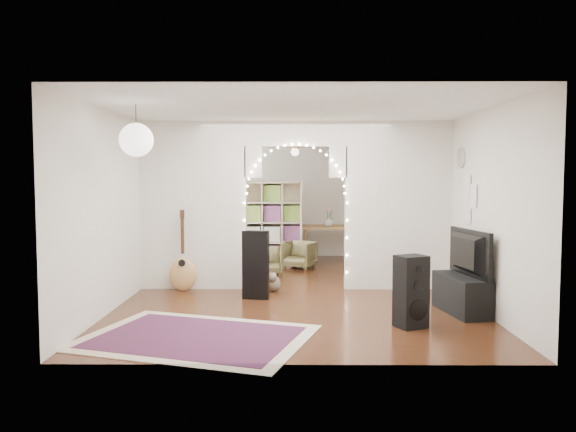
{
  "coord_description": "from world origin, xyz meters",
  "views": [
    {
      "loc": [
        -0.06,
        -9.06,
        1.81
      ],
      "look_at": [
        -0.13,
        0.3,
        1.16
      ],
      "focal_mm": 35.0,
      "sensor_mm": 36.0,
      "label": 1
    }
  ],
  "objects_px": {
    "acoustic_guitar": "(183,261)",
    "bookcase": "(262,222)",
    "dining_table": "(329,229)",
    "media_console": "(461,294)",
    "dining_chair_left": "(299,255)",
    "dining_chair_right": "(268,261)",
    "floor_speaker": "(411,292)"
  },
  "relations": [
    {
      "from": "floor_speaker",
      "to": "dining_chair_right",
      "type": "relative_size",
      "value": 1.58
    },
    {
      "from": "acoustic_guitar",
      "to": "media_console",
      "type": "bearing_deg",
      "value": -40.59
    },
    {
      "from": "acoustic_guitar",
      "to": "dining_chair_left",
      "type": "height_order",
      "value": "acoustic_guitar"
    },
    {
      "from": "bookcase",
      "to": "dining_table",
      "type": "bearing_deg",
      "value": -1.61
    },
    {
      "from": "media_console",
      "to": "dining_chair_left",
      "type": "distance_m",
      "value": 4.26
    },
    {
      "from": "acoustic_guitar",
      "to": "bookcase",
      "type": "xyz_separation_m",
      "value": [
        1.11,
        2.97,
        0.38
      ]
    },
    {
      "from": "acoustic_guitar",
      "to": "dining_table",
      "type": "xyz_separation_m",
      "value": [
        2.54,
        3.28,
        0.2
      ]
    },
    {
      "from": "dining_chair_right",
      "to": "acoustic_guitar",
      "type": "bearing_deg",
      "value": -132.38
    },
    {
      "from": "media_console",
      "to": "acoustic_guitar",
      "type": "bearing_deg",
      "value": 150.83
    },
    {
      "from": "dining_table",
      "to": "dining_chair_right",
      "type": "distance_m",
      "value": 2.18
    },
    {
      "from": "acoustic_guitar",
      "to": "dining_table",
      "type": "height_order",
      "value": "acoustic_guitar"
    },
    {
      "from": "floor_speaker",
      "to": "dining_table",
      "type": "xyz_separation_m",
      "value": [
        -0.63,
        5.41,
        0.25
      ]
    },
    {
      "from": "dining_chair_left",
      "to": "dining_table",
      "type": "bearing_deg",
      "value": 80.12
    },
    {
      "from": "dining_table",
      "to": "dining_chair_left",
      "type": "xyz_separation_m",
      "value": [
        -0.66,
        -0.99,
        -0.42
      ]
    },
    {
      "from": "dining_chair_left",
      "to": "dining_chair_right",
      "type": "bearing_deg",
      "value": -104.95
    },
    {
      "from": "media_console",
      "to": "dining_table",
      "type": "bearing_deg",
      "value": 97.57
    },
    {
      "from": "dining_table",
      "to": "dining_chair_left",
      "type": "height_order",
      "value": "dining_table"
    },
    {
      "from": "media_console",
      "to": "dining_chair_left",
      "type": "height_order",
      "value": "dining_chair_left"
    },
    {
      "from": "media_console",
      "to": "bookcase",
      "type": "bearing_deg",
      "value": 113.73
    },
    {
      "from": "acoustic_guitar",
      "to": "dining_chair_right",
      "type": "height_order",
      "value": "acoustic_guitar"
    },
    {
      "from": "acoustic_guitar",
      "to": "dining_chair_left",
      "type": "relative_size",
      "value": 1.89
    },
    {
      "from": "floor_speaker",
      "to": "dining_chair_left",
      "type": "xyz_separation_m",
      "value": [
        -1.29,
        4.42,
        -0.17
      ]
    },
    {
      "from": "dining_chair_left",
      "to": "dining_chair_right",
      "type": "relative_size",
      "value": 1.05
    },
    {
      "from": "floor_speaker",
      "to": "dining_chair_right",
      "type": "xyz_separation_m",
      "value": [
        -1.88,
        3.68,
        -0.18
      ]
    },
    {
      "from": "acoustic_guitar",
      "to": "floor_speaker",
      "type": "height_order",
      "value": "acoustic_guitar"
    },
    {
      "from": "dining_table",
      "to": "dining_chair_left",
      "type": "bearing_deg",
      "value": -121.42
    },
    {
      "from": "bookcase",
      "to": "dining_chair_right",
      "type": "xyz_separation_m",
      "value": [
        0.18,
        -1.42,
        -0.61
      ]
    },
    {
      "from": "bookcase",
      "to": "acoustic_guitar",
      "type": "bearing_deg",
      "value": -124.35
    },
    {
      "from": "bookcase",
      "to": "dining_chair_left",
      "type": "bearing_deg",
      "value": -55.21
    },
    {
      "from": "acoustic_guitar",
      "to": "dining_table",
      "type": "bearing_deg",
      "value": 31.17
    },
    {
      "from": "media_console",
      "to": "dining_chair_right",
      "type": "xyz_separation_m",
      "value": [
        -2.71,
        2.96,
        0.0
      ]
    },
    {
      "from": "floor_speaker",
      "to": "bookcase",
      "type": "bearing_deg",
      "value": 87.67
    }
  ]
}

